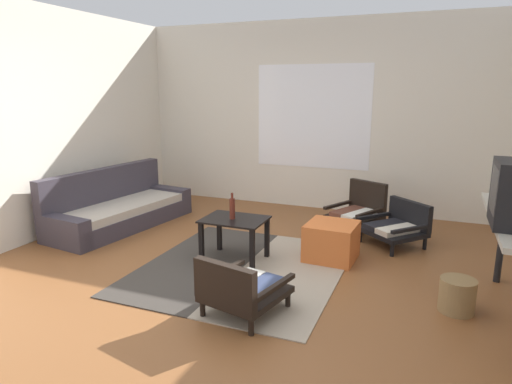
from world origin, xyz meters
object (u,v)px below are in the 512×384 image
at_px(glass_bottle, 232,208).
at_px(armchair_striped_foreground, 241,289).
at_px(armchair_by_window, 359,209).
at_px(armchair_corner, 397,225).
at_px(ottoman_orange, 331,241).
at_px(coffee_table, 235,227).
at_px(wicker_basket, 457,295).
at_px(couch, 118,209).

bearing_deg(glass_bottle, armchair_striped_foreground, -62.04).
distance_m(armchair_by_window, armchair_corner, 0.69).
bearing_deg(armchair_by_window, ottoman_orange, -94.08).
relative_size(armchair_striped_foreground, armchair_corner, 0.86).
distance_m(armchair_striped_foreground, ottoman_orange, 1.50).
height_order(ottoman_orange, glass_bottle, glass_bottle).
bearing_deg(coffee_table, armchair_by_window, 57.78).
distance_m(armchair_striped_foreground, armchair_corner, 2.39).
height_order(armchair_striped_foreground, wicker_basket, armchair_striped_foreground).
distance_m(armchair_corner, ottoman_orange, 0.94).
height_order(armchair_corner, ottoman_orange, armchair_corner).
distance_m(couch, armchair_by_window, 3.10).
bearing_deg(glass_bottle, coffee_table, 31.78).
relative_size(coffee_table, wicker_basket, 2.29).
relative_size(armchair_by_window, glass_bottle, 2.86).
distance_m(coffee_table, glass_bottle, 0.21).
relative_size(couch, glass_bottle, 7.50).
bearing_deg(wicker_basket, coffee_table, 171.14).
bearing_deg(armchair_striped_foreground, armchair_corner, 65.49).
bearing_deg(ottoman_orange, armchair_by_window, 85.92).
relative_size(armchair_by_window, wicker_basket, 2.77).
relative_size(armchair_by_window, armchair_striped_foreground, 1.09).
distance_m(coffee_table, armchair_striped_foreground, 1.17).
bearing_deg(armchair_striped_foreground, wicker_basket, 24.16).
relative_size(coffee_table, glass_bottle, 2.36).
distance_m(couch, wicker_basket, 4.11).
bearing_deg(coffee_table, armchair_corner, 36.79).
bearing_deg(coffee_table, armchair_striped_foreground, -63.11).
xyz_separation_m(couch, wicker_basket, (4.02, -0.86, -0.08)).
xyz_separation_m(armchair_striped_foreground, armchair_corner, (0.99, 2.17, 0.01)).
relative_size(couch, coffee_table, 3.18).
bearing_deg(armchair_striped_foreground, coffee_table, 116.89).
bearing_deg(coffee_table, glass_bottle, -148.22).
xyz_separation_m(armchair_striped_foreground, wicker_basket, (1.58, 0.71, -0.09)).
relative_size(armchair_striped_foreground, wicker_basket, 2.55).
bearing_deg(armchair_by_window, armchair_corner, -42.14).
bearing_deg(armchair_corner, couch, -170.06).
bearing_deg(ottoman_orange, armchair_corner, 50.59).
height_order(coffee_table, ottoman_orange, coffee_table).
distance_m(glass_bottle, wicker_basket, 2.19).
height_order(couch, wicker_basket, couch).
height_order(armchair_striped_foreground, glass_bottle, glass_bottle).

